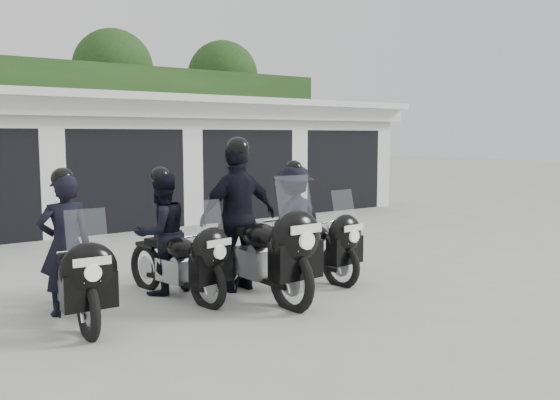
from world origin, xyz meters
TOP-DOWN VIEW (x-y plane):
  - ground at (0.00, 0.00)m, footprint 80.00×80.00m
  - garage_block at (-0.00, 8.06)m, footprint 16.40×6.80m
  - background_vegetation at (0.37, 12.92)m, footprint 20.00×3.90m
  - police_bike_a at (-2.90, -0.08)m, footprint 0.69×2.02m
  - police_bike_b at (-1.56, 0.22)m, footprint 0.92×1.96m
  - police_bike_c at (-0.67, -0.25)m, footprint 1.16×2.43m
  - police_bike_d at (0.49, 0.08)m, footprint 1.10×2.02m

SIDE VIEW (x-z plane):
  - ground at x=0.00m, z-range 0.00..0.00m
  - police_bike_a at x=-2.90m, z-range -0.18..1.58m
  - police_bike_b at x=-1.56m, z-range -0.14..1.58m
  - police_bike_d at x=0.49m, z-range -0.13..1.63m
  - police_bike_c at x=-0.67m, z-range -0.16..1.95m
  - garage_block at x=0.00m, z-range -0.06..2.90m
  - background_vegetation at x=0.37m, z-range -0.13..5.67m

